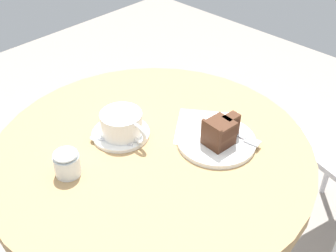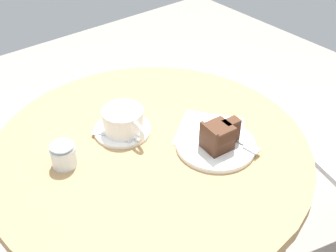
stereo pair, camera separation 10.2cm
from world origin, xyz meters
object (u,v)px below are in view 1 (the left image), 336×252
teaspoon (105,140)px  sugar_pot (67,163)px  coffee_cup (122,123)px  napkin (210,128)px  cake_slice (221,132)px  fork (238,136)px  cake_plate (216,141)px  saucer (121,133)px

teaspoon → sugar_pot: (0.02, -0.12, 0.02)m
coffee_cup → napkin: (0.14, 0.17, -0.04)m
cake_slice → fork: 0.06m
coffee_cup → sugar_pot: bearing=-85.5°
coffee_cup → cake_slice: cake_slice is taller
napkin → sugar_pot: 0.37m
coffee_cup → teaspoon: size_ratio=1.39×
cake_slice → sugar_pot: 0.36m
cake_plate → napkin: size_ratio=0.88×
cake_slice → sugar_pot: bearing=-120.6°
cake_plate → napkin: (-0.05, 0.03, -0.00)m
sugar_pot → cake_slice: bearing=59.4°
cake_slice → fork: (0.02, 0.05, -0.03)m
cake_slice → sugar_pot: size_ratio=1.46×
cake_plate → napkin: 0.06m
teaspoon → fork: 0.32m
napkin → sugar_pot: bearing=-109.7°
fork → sugar_pot: size_ratio=2.39×
napkin → sugar_pot: sugar_pot is taller
fork → napkin: fork is taller
cake_plate → sugar_pot: size_ratio=2.97×
cake_plate → sugar_pot: 0.36m
coffee_cup → cake_slice: size_ratio=1.47×
teaspoon → cake_plate: size_ratio=0.52×
teaspoon → cake_plate: bearing=-163.9°
coffee_cup → napkin: bearing=51.5°
napkin → cake_plate: bearing=-34.8°
teaspoon → cake_slice: cake_slice is taller
fork → coffee_cup: bearing=-147.4°
saucer → napkin: (0.15, 0.17, -0.00)m
coffee_cup → teaspoon: coffee_cup is taller
coffee_cup → cake_plate: size_ratio=0.72×
cake_plate → fork: bearing=54.2°
saucer → cake_plate: (0.19, 0.14, 0.00)m
coffee_cup → sugar_pot: (0.01, -0.17, -0.01)m
napkin → saucer: bearing=-129.8°
fork → sugar_pot: sugar_pot is taller
cake_slice → fork: bearing=69.0°
coffee_cup → saucer: bearing=-172.9°
coffee_cup → napkin: 0.22m
teaspoon → cake_slice: bearing=-166.5°
saucer → napkin: saucer is taller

